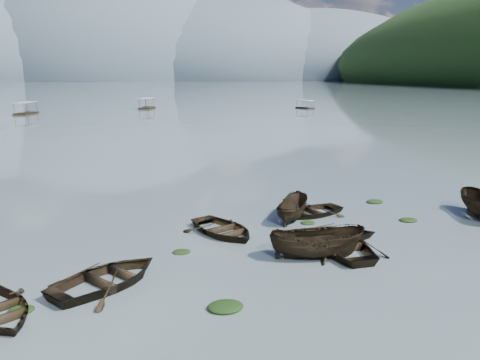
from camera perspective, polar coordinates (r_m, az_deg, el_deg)
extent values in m
plane|color=slate|center=(19.17, 7.47, -13.66)|extent=(2400.00, 2400.00, 0.00)
ellipsoid|color=#475666|center=(917.83, -15.36, 11.70)|extent=(520.00, 520.00, 340.00)
ellipsoid|color=#475666|center=(927.76, -2.66, 12.13)|extent=(520.00, 520.00, 260.00)
ellipsoid|color=#475666|center=(972.44, 8.11, 12.04)|extent=(520.00, 520.00, 220.00)
imported|color=black|center=(20.52, -15.81, -12.22)|extent=(6.08, 5.89, 1.03)
imported|color=black|center=(22.76, 9.28, -9.36)|extent=(4.71, 2.30, 1.75)
imported|color=black|center=(24.01, 12.13, -8.28)|extent=(3.85, 5.20, 1.04)
imported|color=black|center=(25.40, 11.44, -7.07)|extent=(4.86, 3.82, 0.91)
imported|color=black|center=(25.70, -2.10, -6.58)|extent=(5.00, 5.61, 0.96)
imported|color=black|center=(29.40, 8.60, -4.22)|extent=(5.04, 4.27, 0.89)
imported|color=black|center=(28.36, 6.30, -4.78)|extent=(3.37, 4.19, 1.54)
ellipsoid|color=black|center=(19.56, -25.11, -14.27)|extent=(0.94, 0.77, 0.21)
ellipsoid|color=black|center=(25.11, 6.10, -7.12)|extent=(1.13, 0.91, 0.25)
ellipsoid|color=black|center=(17.99, -1.79, -15.41)|extent=(1.36, 1.08, 0.29)
ellipsoid|color=black|center=(27.71, 8.27, -5.27)|extent=(0.88, 0.74, 0.19)
ellipsoid|color=black|center=(29.63, 19.82, -4.72)|extent=(1.09, 0.87, 0.23)
ellipsoid|color=black|center=(23.28, -7.14, -8.77)|extent=(0.90, 0.75, 0.19)
ellipsoid|color=black|center=(33.12, 16.10, -2.66)|extent=(1.15, 0.92, 0.25)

